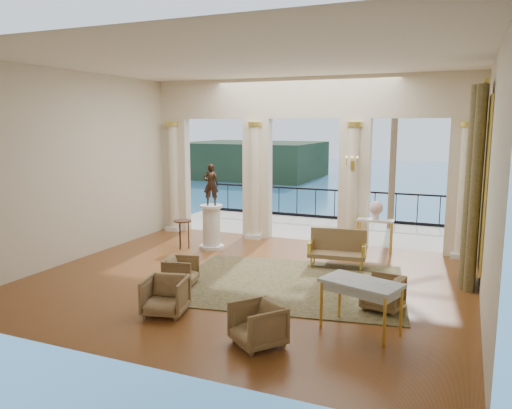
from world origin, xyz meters
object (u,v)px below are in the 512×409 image
at_px(armchair_b, 258,323).
at_px(statue, 211,184).
at_px(game_table, 361,286).
at_px(side_table, 183,224).
at_px(settee, 338,248).
at_px(console_table, 375,225).
at_px(armchair_a, 165,294).
at_px(armchair_c, 383,291).
at_px(armchair_d, 181,270).
at_px(pedestal, 212,228).

bearing_deg(armchair_b, statue, 162.45).
bearing_deg(game_table, side_table, 165.02).
relative_size(settee, game_table, 0.99).
distance_m(settee, console_table, 1.72).
bearing_deg(console_table, armchair_a, -117.28).
distance_m(armchair_c, statue, 5.72).
height_order(armchair_b, settee, settee).
bearing_deg(armchair_d, side_table, 17.63).
relative_size(armchair_b, game_table, 0.52).
distance_m(armchair_d, game_table, 3.96).
bearing_deg(armchair_d, statue, 3.30).
xyz_separation_m(armchair_d, console_table, (3.20, 4.17, 0.40)).
relative_size(armchair_a, armchair_b, 1.02).
relative_size(settee, side_table, 1.79).
distance_m(armchair_a, console_table, 6.23).
bearing_deg(side_table, armchair_b, -48.47).
bearing_deg(armchair_a, settee, 50.07).
bearing_deg(armchair_a, console_table, 51.83).
relative_size(armchair_d, side_table, 0.84).
bearing_deg(pedestal, game_table, -39.14).
bearing_deg(armchair_a, statue, 94.70).
relative_size(armchair_c, settee, 0.49).
distance_m(armchair_a, armchair_d, 1.59).
bearing_deg(armchair_c, pedestal, -109.05).
relative_size(pedestal, side_table, 1.53).
bearing_deg(side_table, armchair_d, -59.50).
bearing_deg(pedestal, settee, -5.61).
bearing_deg(armchair_a, armchair_c, 13.04).
height_order(statue, side_table, statue).
bearing_deg(armchair_c, side_table, -103.32).
distance_m(armchair_d, side_table, 3.05).
relative_size(armchair_c, side_table, 0.88).
distance_m(settee, side_table, 4.16).
bearing_deg(statue, armchair_a, 87.66).
height_order(console_table, side_table, console_table).
xyz_separation_m(armchair_a, side_table, (-2.13, 4.09, 0.29)).
bearing_deg(armchair_b, armchair_c, 94.04).
bearing_deg(settee, armchair_c, -66.39).
distance_m(game_table, console_table, 5.10).
height_order(armchair_d, game_table, game_table).
bearing_deg(armchair_a, armchair_d, 98.37).
relative_size(armchair_a, armchair_c, 1.08).
distance_m(armchair_d, statue, 3.34).
distance_m(armchair_c, game_table, 1.20).
xyz_separation_m(armchair_a, armchair_b, (1.94, -0.51, -0.01)).
height_order(armchair_a, game_table, game_table).
height_order(armchair_a, console_table, console_table).
bearing_deg(game_table, settee, 127.52).
relative_size(armchair_c, armchair_d, 1.05).
bearing_deg(settee, game_table, -77.64).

